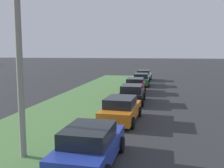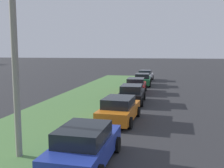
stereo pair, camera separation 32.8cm
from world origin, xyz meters
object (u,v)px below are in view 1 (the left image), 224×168
parked_car_green (141,80)px  streetlight (27,44)px  parked_car_orange (121,109)px  parked_car_black (132,94)px  parked_car_blue (90,146)px  parked_car_red (135,86)px  parked_car_white (144,75)px

parked_car_green → streetlight: 23.04m
parked_car_orange → parked_car_black: size_ratio=1.01×
parked_car_blue → parked_car_black: bearing=0.4°
parked_car_green → parked_car_orange: bearing=177.8°
parked_car_orange → parked_car_black: 5.65m
parked_car_orange → streetlight: 7.59m
parked_car_black → parked_car_red: size_ratio=1.00×
parked_car_blue → parked_car_green: 22.51m
parked_car_black → parked_car_white: bearing=-0.3°
parked_car_red → streetlight: bearing=171.0°
parked_car_orange → parked_car_green: same height
streetlight → parked_car_white: bearing=-4.6°
parked_car_black → parked_car_red: 5.27m
parked_car_black → parked_car_red: (5.27, 0.27, 0.00)m
parked_car_blue → parked_car_white: (28.21, -0.01, 0.00)m
parked_car_orange → parked_car_red: bearing=4.4°
parked_car_white → streetlight: 28.65m
parked_car_blue → parked_car_green: bearing=1.1°
parked_car_red → streetlight: streetlight is taller
parked_car_green → streetlight: streetlight is taller
parked_car_blue → parked_car_black: 11.71m
parked_car_orange → parked_car_blue: bearing=-178.8°
parked_car_white → parked_car_red: bearing=-178.1°
parked_car_blue → streetlight: 4.33m
parked_car_red → streetlight: (-17.08, 2.21, 3.67)m
parked_car_white → streetlight: (-28.32, 2.29, 3.67)m
parked_car_black → parked_car_blue: bearing=178.0°
parked_car_orange → parked_car_green: size_ratio=1.00×
parked_car_blue → parked_car_white: same height
parked_car_black → parked_car_white: same height
parked_car_black → parked_car_green: bearing=-0.4°
streetlight → parked_car_red: bearing=-7.4°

